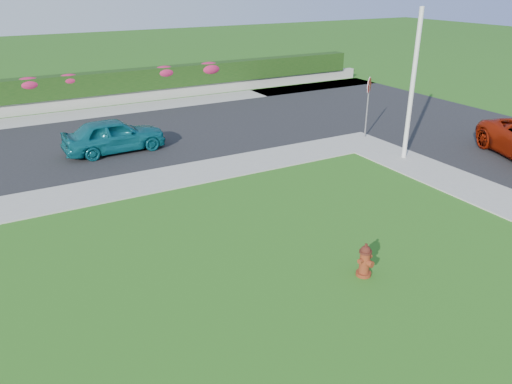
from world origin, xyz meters
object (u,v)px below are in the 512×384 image
fire_hydrant (365,261)px  utility_pole (412,87)px  sedan_teal (114,135)px  stop_sign (369,93)px

fire_hydrant → utility_pole: bearing=28.3°
sedan_teal → stop_sign: stop_sign is taller
sedan_teal → stop_sign: 10.15m
utility_pole → stop_sign: (0.44, 2.69, -0.77)m
sedan_teal → stop_sign: size_ratio=1.50×
fire_hydrant → stop_sign: stop_sign is taller
fire_hydrant → sedan_teal: sedan_teal is taller
fire_hydrant → sedan_teal: bearing=91.5°
fire_hydrant → sedan_teal: size_ratio=0.21×
fire_hydrant → utility_pole: (6.52, 5.42, 2.26)m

